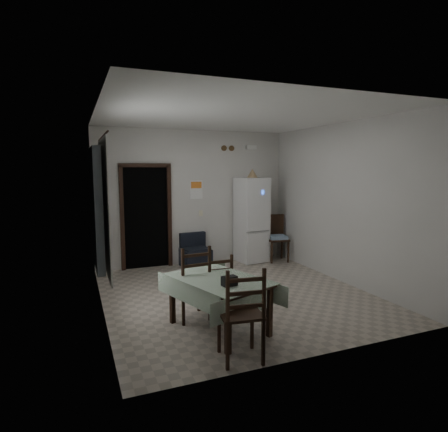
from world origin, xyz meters
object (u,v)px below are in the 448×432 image
object	(u,v)px
navy_seat	(196,250)
dining_chair_far_right	(217,283)
corner_chair	(277,238)
dining_table	(219,304)
fridge	(252,220)
dining_chair_near_head	(241,312)
dining_chair_far_left	(191,282)

from	to	relation	value
navy_seat	dining_chair_far_right	distance (m)	2.62
corner_chair	dining_table	size ratio (longest dim) A/B	0.79
fridge	dining_chair_far_right	bearing A→B (deg)	-132.30
dining_chair_far_right	dining_chair_near_head	distance (m)	1.37
fridge	dining_chair_far_right	world-z (taller)	fridge
fridge	dining_table	bearing A→B (deg)	-129.73
navy_seat	dining_chair_near_head	bearing A→B (deg)	-105.80
dining_table	dining_chair_far_right	size ratio (longest dim) A/B	1.50
fridge	dining_chair_far_right	distance (m)	3.18
navy_seat	dining_chair_near_head	world-z (taller)	dining_chair_near_head
fridge	dining_table	xyz separation A→B (m)	(-2.00, -3.12, -0.59)
dining_chair_far_right	dining_chair_near_head	world-z (taller)	dining_chair_near_head
fridge	corner_chair	xyz separation A→B (m)	(0.53, -0.23, -0.42)
dining_chair_far_left	fridge	bearing A→B (deg)	-134.95
dining_table	dining_chair_near_head	distance (m)	0.81
navy_seat	dining_chair_far_left	size ratio (longest dim) A/B	0.67
corner_chair	dining_chair_far_left	distance (m)	3.64
dining_chair_far_left	dining_chair_near_head	distance (m)	1.30
corner_chair	dining_chair_far_left	bearing A→B (deg)	-129.44
dining_chair_near_head	dining_table	bearing A→B (deg)	-85.56
fridge	dining_chair_near_head	distance (m)	4.43
fridge	dining_table	size ratio (longest dim) A/B	1.42
dining_table	dining_chair_far_right	world-z (taller)	dining_chair_far_right
navy_seat	dining_chair_far_left	distance (m)	2.78
fridge	dining_chair_near_head	xyz separation A→B (m)	(-2.05, -3.91, -0.41)
dining_table	dining_chair_far_right	distance (m)	0.59
dining_table	fridge	bearing A→B (deg)	38.63
dining_chair_far_left	dining_chair_near_head	size ratio (longest dim) A/B	0.99
dining_table	dining_chair_far_left	size ratio (longest dim) A/B	1.26
navy_seat	fridge	bearing A→B (deg)	-5.23
dining_chair_far_right	corner_chair	bearing A→B (deg)	-132.97
dining_table	dining_chair_far_right	xyz separation A→B (m)	(0.19, 0.55, 0.10)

